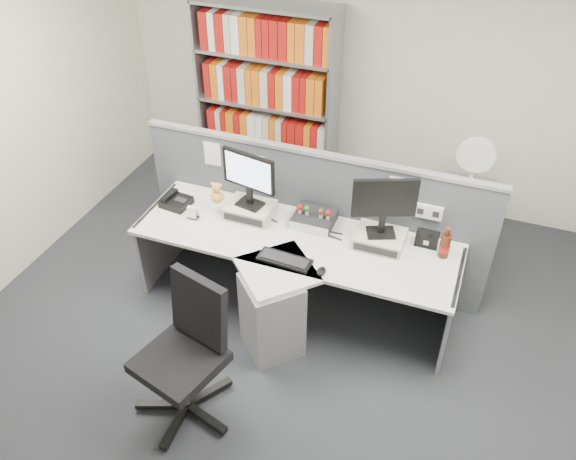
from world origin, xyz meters
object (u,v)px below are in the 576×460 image
at_px(cola_bottle, 445,246).
at_px(filing_cabinet, 461,224).
at_px(desk_phone, 176,201).
at_px(speaker, 427,239).
at_px(desk_fan, 475,158).
at_px(office_chair, 187,349).
at_px(desk, 286,280).
at_px(shelving_unit, 267,106).
at_px(desktop_pc, 314,219).
at_px(keyboard, 285,260).
at_px(mouse, 321,271).
at_px(monitor_right, 384,202).
at_px(monitor_left, 249,175).
at_px(desk_calendar, 193,213).

xyz_separation_m(cola_bottle, filing_cabinet, (0.07, 0.99, -0.47)).
bearing_deg(filing_cabinet, desk_phone, -154.32).
height_order(speaker, desk_fan, desk_fan).
distance_m(desk_phone, office_chair, 1.51).
height_order(desk, desk_fan, desk_fan).
bearing_deg(shelving_unit, speaker, -35.53).
bearing_deg(desk_phone, desktop_pc, 8.10).
height_order(keyboard, desk_phone, desk_phone).
height_order(keyboard, mouse, mouse).
relative_size(keyboard, mouse, 4.09).
bearing_deg(monitor_right, filing_cabinet, 61.16).
relative_size(monitor_right, desk_fan, 0.89).
bearing_deg(desk, desk_phone, 165.50).
relative_size(filing_cabinet, desk_fan, 1.26).
bearing_deg(filing_cabinet, mouse, -120.28).
distance_m(cola_bottle, desk_fan, 1.02).
relative_size(desktop_pc, keyboard, 0.78).
relative_size(shelving_unit, desk_fan, 3.61).
height_order(filing_cabinet, desk_fan, desk_fan).
distance_m(keyboard, mouse, 0.30).
relative_size(monitor_right, desktop_pc, 1.52).
bearing_deg(mouse, monitor_left, 147.92).
bearing_deg(desktop_pc, shelving_unit, 125.08).
height_order(desk_phone, office_chair, office_chair).
height_order(monitor_right, desk_calendar, monitor_right).
relative_size(monitor_left, speaker, 2.75).
distance_m(monitor_left, desk_phone, 0.75).
bearing_deg(desk_calendar, desk_fan, 30.42).
height_order(desktop_pc, office_chair, office_chair).
relative_size(speaker, cola_bottle, 0.66).
relative_size(monitor_right, desk_calendar, 4.53).
xyz_separation_m(monitor_left, shelving_unit, (-0.44, 1.47, -0.13)).
height_order(cola_bottle, filing_cabinet, cola_bottle).
height_order(monitor_left, cola_bottle, monitor_left).
bearing_deg(shelving_unit, office_chair, -78.62).
bearing_deg(desktop_pc, cola_bottle, -2.59).
bearing_deg(desktop_pc, speaker, 2.78).
bearing_deg(desk_calendar, desk, -11.12).
distance_m(cola_bottle, office_chair, 2.03).
distance_m(desk, cola_bottle, 1.26).
distance_m(desk_phone, desk_calendar, 0.25).
bearing_deg(shelving_unit, desktop_pc, -54.92).
relative_size(mouse, desk_fan, 0.19).
xyz_separation_m(monitor_left, office_chair, (0.13, -1.37, -0.53)).
distance_m(desk_calendar, filing_cabinet, 2.46).
height_order(keyboard, office_chair, office_chair).
bearing_deg(keyboard, office_chair, -110.99).
relative_size(cola_bottle, desk_fan, 0.48).
height_order(desk_phone, speaker, speaker).
height_order(keyboard, speaker, speaker).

